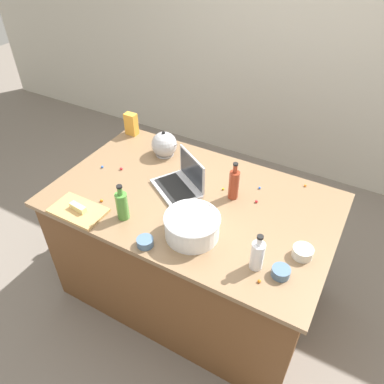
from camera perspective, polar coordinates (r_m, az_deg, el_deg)
name	(u,v)px	position (r m, az deg, el deg)	size (l,w,h in m)	color
ground_plane	(192,288)	(2.94, 0.00, -14.48)	(12.00, 12.00, 0.00)	slate
wall_back	(298,42)	(3.73, 15.94, 21.21)	(8.00, 0.10, 2.60)	beige
island_counter	(192,248)	(2.59, 0.00, -8.57)	(1.73, 1.06, 0.90)	brown
laptop	(181,182)	(2.33, -1.66, 1.51)	(0.38, 0.36, 0.22)	#B7B7BC
mixing_bowl_large	(192,226)	(2.00, 0.00, -5.15)	(0.31, 0.31, 0.13)	white
bottle_vinegar	(257,255)	(1.87, 9.95, -9.43)	(0.07, 0.07, 0.22)	white
bottle_soy	(234,184)	(2.24, 6.42, 1.22)	(0.06, 0.06, 0.25)	maroon
bottle_olive	(122,205)	(2.13, -10.64, -1.98)	(0.07, 0.07, 0.23)	#4C8C38
kettle	(164,145)	(2.63, -4.24, 7.21)	(0.21, 0.18, 0.20)	#ADADB2
cutting_board	(78,211)	(2.28, -17.00, -2.74)	(0.32, 0.20, 0.02)	tan
butter_stick_left	(78,208)	(2.26, -17.02, -2.28)	(0.11, 0.04, 0.04)	#F4E58C
ramekin_small	(303,252)	(2.01, 16.55, -8.81)	(0.11, 0.11, 0.05)	beige
ramekin_medium	(145,242)	(2.00, -7.18, -7.60)	(0.09, 0.09, 0.05)	slate
ramekin_wide	(281,272)	(1.90, 13.42, -11.81)	(0.09, 0.09, 0.05)	slate
candy_bag	(131,124)	(2.90, -9.27, 10.21)	(0.09, 0.06, 0.17)	gold
candy_0	(305,186)	(2.47, 16.92, 0.95)	(0.02, 0.02, 0.02)	orange
candy_1	(256,201)	(2.28, 9.82, -1.42)	(0.02, 0.02, 0.02)	red
candy_2	(102,201)	(2.31, -13.66, -1.28)	(0.02, 0.02, 0.02)	orange
candy_3	(259,281)	(1.87, 10.23, -13.26)	(0.02, 0.02, 0.02)	orange
candy_4	(223,189)	(2.35, 4.79, 0.47)	(0.01, 0.01, 0.01)	yellow
candy_5	(121,169)	(2.55, -10.76, 3.53)	(0.02, 0.02, 0.02)	red
candy_6	(189,228)	(2.08, -0.41, -5.46)	(0.02, 0.02, 0.02)	#CC3399
candy_7	(102,167)	(2.60, -13.56, 3.76)	(0.02, 0.02, 0.02)	blue
candy_8	(260,188)	(2.38, 10.30, 0.62)	(0.01, 0.01, 0.01)	blue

